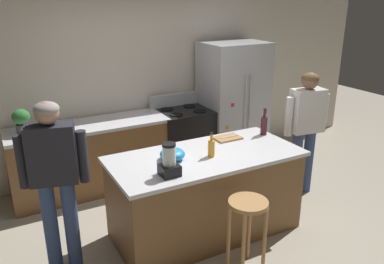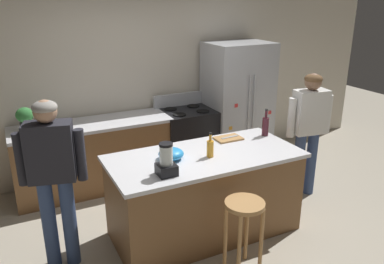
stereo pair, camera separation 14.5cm
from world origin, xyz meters
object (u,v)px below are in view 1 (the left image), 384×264
kitchen_island (205,194)px  chef_knife (229,137)px  stove_range (183,140)px  bottle_wine (264,125)px  mixing_bowl (172,154)px  cutting_board (228,138)px  bottle_soda (211,148)px  potted_plant (21,120)px  bar_stool (247,217)px  person_by_island_left (54,172)px  blender_appliance (169,162)px  refrigerator (233,104)px  person_by_sink_right (306,123)px

kitchen_island → chef_knife: size_ratio=9.00×
stove_range → bottle_wine: size_ratio=3.43×
mixing_bowl → cutting_board: 0.83m
kitchen_island → bottle_soda: (0.02, -0.07, 0.54)m
potted_plant → mixing_bowl: size_ratio=1.20×
kitchen_island → bottle_wine: 1.07m
bar_stool → mixing_bowl: (-0.37, 0.76, 0.41)m
mixing_bowl → chef_knife: mixing_bowl is taller
person_by_island_left → bar_stool: (1.48, -0.84, -0.43)m
blender_appliance → bottle_wine: bearing=17.7°
potted_plant → bottle_wine: bottle_wine is taller
kitchen_island → potted_plant: (-1.56, 1.55, 0.62)m
bar_stool → refrigerator: bearing=59.2°
blender_appliance → chef_knife: bearing=28.1°
cutting_board → blender_appliance: bearing=-151.4°
bar_stool → mixing_bowl: bearing=116.0°
person_by_sink_right → mixing_bowl: bearing=-175.8°
potted_plant → kitchen_island: bearing=-44.7°
stove_range → potted_plant: bearing=179.3°
potted_plant → cutting_board: 2.38m
kitchen_island → blender_appliance: (-0.53, -0.25, 0.58)m
refrigerator → bar_stool: (-1.32, -2.21, -0.35)m
person_by_island_left → person_by_sink_right: 3.00m
potted_plant → cutting_board: (2.01, -1.27, -0.16)m
cutting_board → person_by_sink_right: bearing=-4.8°
chef_knife → kitchen_island: bearing=-152.6°
bottle_wine → person_by_sink_right: bearing=-1.0°
person_by_sink_right → chef_knife: 1.07m
person_by_island_left → bottle_wine: 2.35m
cutting_board → bottle_soda: bearing=-140.8°
blender_appliance → mixing_bowl: 0.36m
chef_knife → refrigerator: bearing=50.9°
potted_plant → cutting_board: size_ratio=1.00×
person_by_island_left → bottle_soda: 1.49m
person_by_island_left → chef_knife: bearing=4.7°
potted_plant → blender_appliance: (1.03, -1.80, -0.05)m
mixing_bowl → bottle_soda: bearing=-17.2°
refrigerator → stove_range: size_ratio=1.66×
stove_range → cutting_board: 1.33m
person_by_island_left → person_by_sink_right: (3.00, 0.07, -0.03)m
mixing_bowl → cutting_board: bearing=16.0°
kitchen_island → stove_range: size_ratio=1.83×
person_by_sink_right → blender_appliance: (-2.07, -0.44, 0.08)m
refrigerator → person_by_island_left: size_ratio=1.11×
stove_range → potted_plant: size_ratio=3.61×
bottle_wine → mixing_bowl: bottle_wine is taller
person_by_island_left → bottle_soda: size_ratio=6.34×
person_by_island_left → cutting_board: (1.91, 0.16, -0.07)m
blender_appliance → person_by_sink_right: bearing=12.1°
person_by_sink_right → bar_stool: 1.81m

